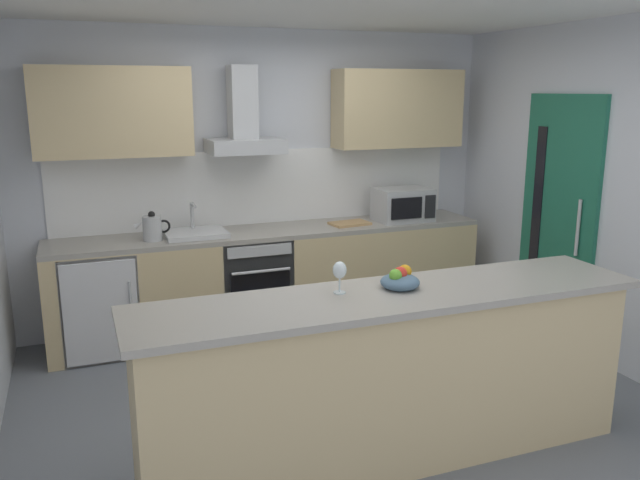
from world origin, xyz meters
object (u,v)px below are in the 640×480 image
(wine_glass, at_px, (340,271))
(refrigerator, at_px, (99,302))
(oven, at_px, (252,281))
(sink, at_px, (195,233))
(range_hood, at_px, (244,126))
(fruit_bowl, at_px, (400,280))
(chopping_board, at_px, (350,223))
(kettle, at_px, (152,228))
(microwave, at_px, (403,205))

(wine_glass, bearing_deg, refrigerator, 119.52)
(oven, relative_size, sink, 1.60)
(sink, bearing_deg, range_hood, 14.31)
(sink, relative_size, fruit_bowl, 2.27)
(oven, distance_m, chopping_board, 1.02)
(range_hood, bearing_deg, wine_glass, -91.57)
(sink, xyz_separation_m, kettle, (-0.35, -0.04, 0.08))
(microwave, height_order, kettle, microwave)
(microwave, relative_size, fruit_bowl, 2.27)
(kettle, bearing_deg, fruit_bowl, -62.52)
(refrigerator, bearing_deg, oven, 0.12)
(microwave, relative_size, range_hood, 0.69)
(microwave, bearing_deg, kettle, -179.85)
(fruit_bowl, relative_size, chopping_board, 0.65)
(microwave, xyz_separation_m, wine_glass, (-1.50, -2.09, 0.07))
(refrigerator, distance_m, chopping_board, 2.22)
(oven, bearing_deg, microwave, -1.11)
(wine_glass, relative_size, fruit_bowl, 0.81)
(wine_glass, bearing_deg, oven, 88.33)
(range_hood, bearing_deg, chopping_board, -9.53)
(oven, bearing_deg, wine_glass, -91.67)
(fruit_bowl, bearing_deg, wine_glass, 173.92)
(oven, bearing_deg, sink, 178.64)
(oven, relative_size, fruit_bowl, 3.64)
(oven, distance_m, sink, 0.66)
(refrigerator, distance_m, wine_glass, 2.53)
(fruit_bowl, bearing_deg, microwave, 61.53)
(range_hood, bearing_deg, kettle, -168.66)
(wine_glass, height_order, fruit_bowl, wine_glass)
(chopping_board, bearing_deg, wine_glass, -114.96)
(refrigerator, distance_m, range_hood, 1.86)
(sink, xyz_separation_m, chopping_board, (1.38, -0.03, -0.02))
(microwave, relative_size, kettle, 1.73)
(refrigerator, bearing_deg, kettle, -3.98)
(kettle, bearing_deg, oven, 2.37)
(range_hood, relative_size, fruit_bowl, 3.27)
(kettle, height_order, wine_glass, wine_glass)
(fruit_bowl, bearing_deg, oven, 97.65)
(kettle, height_order, fruit_bowl, kettle)
(microwave, distance_m, wine_glass, 2.57)
(microwave, height_order, range_hood, range_hood)
(oven, height_order, chopping_board, chopping_board)
(kettle, distance_m, fruit_bowl, 2.39)
(refrigerator, relative_size, chopping_board, 2.50)
(refrigerator, height_order, kettle, kettle)
(refrigerator, bearing_deg, range_hood, 6.00)
(sink, bearing_deg, microwave, -1.17)
(wine_glass, bearing_deg, microwave, 54.24)
(wine_glass, xyz_separation_m, chopping_board, (0.97, 2.09, -0.21))
(wine_glass, bearing_deg, range_hood, 88.43)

